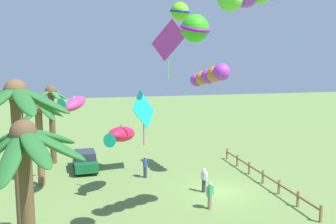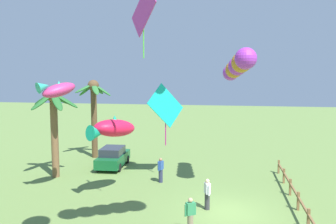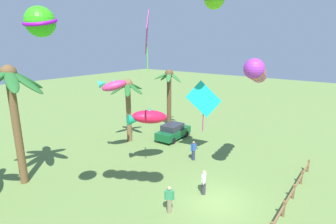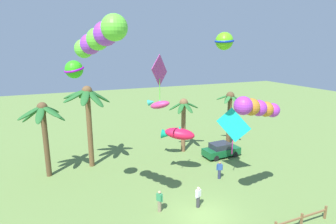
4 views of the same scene
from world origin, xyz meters
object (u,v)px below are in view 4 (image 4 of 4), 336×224
parked_car_0 (221,150)px  kite_diamond_5 (160,71)px  kite_diamond_6 (233,126)px  kite_fish_1 (178,134)px  kite_tube_7 (100,38)px  palm_tree_2 (44,120)px  kite_ball_4 (224,41)px  palm_tree_1 (87,105)px  spectator_1 (198,197)px  spectator_2 (219,170)px  kite_ball_2 (74,69)px  kite_tube_0 (257,108)px  spectator_0 (160,201)px  palm_tree_3 (230,108)px  kite_fish_3 (159,104)px

parked_car_0 → kite_diamond_5: size_ratio=1.23×
kite_diamond_5 → kite_diamond_6: bearing=2.0°
kite_fish_1 → kite_tube_7: (-7.24, -5.75, 7.84)m
palm_tree_2 → kite_ball_4: 16.27m
palm_tree_1 → spectator_1: size_ratio=4.95×
spectator_1 → spectator_2: bearing=39.2°
palm_tree_1 → spectator_1: bearing=-59.5°
kite_ball_4 → kite_ball_2: bearing=168.2°
spectator_2 → kite_tube_7: size_ratio=0.35×
kite_fish_1 → kite_diamond_5: 6.73m
kite_tube_0 → kite_ball_2: bearing=157.1°
kite_tube_0 → spectator_0: bearing=161.1°
kite_ball_2 → kite_ball_4: bearing=-11.8°
kite_tube_0 → palm_tree_1: bearing=128.6°
spectator_0 → kite_diamond_5: 9.13m
kite_fish_1 → kite_diamond_6: kite_diamond_6 is taller
kite_tube_0 → kite_ball_2: (-10.93, 4.62, 2.51)m
parked_car_0 → kite_ball_2: 17.59m
kite_diamond_5 → palm_tree_3: bearing=32.0°
kite_fish_3 → kite_diamond_6: kite_fish_3 is taller
spectator_1 → kite_tube_7: (-6.44, -0.49, 10.94)m
palm_tree_1 → palm_tree_2: 3.97m
palm_tree_1 → kite_tube_0: size_ratio=1.84×
kite_ball_2 → kite_tube_7: kite_tube_7 is taller
kite_ball_4 → kite_tube_7: kite_tube_7 is taller
palm_tree_1 → kite_fish_3: palm_tree_1 is taller
palm_tree_3 → kite_diamond_6: palm_tree_3 is taller
parked_car_0 → spectator_0: size_ratio=2.51×
palm_tree_2 → kite_diamond_6: 16.28m
kite_fish_3 → kite_diamond_6: bearing=-45.8°
kite_diamond_6 → kite_tube_7: (-11.45, -3.54, 6.99)m
kite_fish_3 → kite_tube_7: kite_tube_7 is taller
kite_tube_0 → kite_diamond_5: (-5.18, 4.34, 2.23)m
kite_diamond_6 → palm_tree_2: bearing=156.4°
palm_tree_1 → parked_car_0: 14.31m
kite_fish_3 → kite_diamond_6: 7.14m
palm_tree_3 → kite_fish_1: palm_tree_3 is taller
palm_tree_1 → spectator_0: 11.60m
palm_tree_1 → palm_tree_3: (15.54, -0.50, -1.58)m
spectator_0 → kite_diamond_5: bearing=67.3°
palm_tree_1 → kite_ball_2: size_ratio=4.69×
palm_tree_2 → palm_tree_3: (19.32, 0.27, -0.66)m
palm_tree_1 → kite_diamond_5: size_ratio=2.42×
spectator_0 → spectator_2: size_ratio=1.00×
parked_car_0 → kite_tube_7: size_ratio=0.88×
parked_car_0 → kite_ball_4: 13.42m
kite_diamond_5 → kite_diamond_6: 8.38m
kite_fish_3 → palm_tree_3: bearing=10.7°
kite_tube_0 → palm_tree_2: bearing=140.1°
parked_car_0 → kite_fish_3: bearing=173.9°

